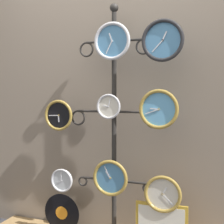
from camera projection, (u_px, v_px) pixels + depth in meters
The scene contains 11 objects.
shop_wall at pixel (120, 79), 2.68m from camera, with size 4.40×0.04×2.80m.
display_stand at pixel (114, 169), 2.57m from camera, with size 0.78×0.44×1.99m.
clock_top_center at pixel (112, 41), 2.42m from camera, with size 0.30×0.04×0.30m.
clock_top_right at pixel (163, 40), 2.29m from camera, with size 0.32×0.04×0.32m.
clock_middle_left at pixel (59, 115), 2.62m from camera, with size 0.26×0.04×0.26m.
clock_middle_center at pixel (109, 107), 2.45m from camera, with size 0.20×0.04×0.20m.
clock_middle_right at pixel (159, 109), 2.33m from camera, with size 0.30×0.04×0.30m.
clock_bottom_left at pixel (62, 180), 2.63m from camera, with size 0.20×0.04×0.20m.
clock_bottom_center at pixel (110, 178), 2.48m from camera, with size 0.29×0.04×0.29m.
clock_bottom_right at pixel (163, 194), 2.36m from camera, with size 0.29×0.04×0.29m.
vinyl_record at pixel (62, 213), 2.73m from camera, with size 0.34×0.01×0.34m.
Camera 1 is at (0.85, -1.98, 1.27)m, focal length 50.00 mm.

